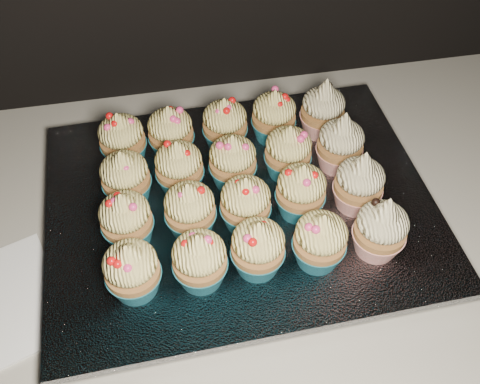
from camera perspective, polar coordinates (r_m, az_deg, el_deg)
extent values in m
cube|color=black|center=(1.17, 11.29, -15.85)|extent=(2.40, 0.60, 0.86)
cube|color=beige|center=(0.79, 16.16, -1.86)|extent=(2.44, 0.64, 0.04)
cube|color=black|center=(0.72, 0.00, -2.03)|extent=(0.47, 0.36, 0.02)
cube|color=silver|center=(0.70, 0.00, -1.16)|extent=(0.51, 0.40, 0.01)
cone|color=#1B6E83|center=(0.62, -11.11, -9.31)|extent=(0.06, 0.06, 0.03)
ellipsoid|color=#FFE880|center=(0.59, -11.66, -7.38)|extent=(0.06, 0.06, 0.04)
cone|color=#FFE880|center=(0.57, -12.01, -6.12)|extent=(0.03, 0.03, 0.02)
cone|color=#1B6E83|center=(0.62, -4.20, -8.41)|extent=(0.06, 0.06, 0.03)
ellipsoid|color=#FFE880|center=(0.59, -4.41, -6.44)|extent=(0.06, 0.06, 0.04)
cone|color=#FFE880|center=(0.57, -4.55, -5.14)|extent=(0.03, 0.03, 0.02)
cone|color=#1B6E83|center=(0.63, 1.87, -7.15)|extent=(0.06, 0.06, 0.03)
ellipsoid|color=#FFE880|center=(0.60, 1.96, -5.14)|extent=(0.06, 0.06, 0.04)
cone|color=#FFE880|center=(0.58, 2.02, -3.81)|extent=(0.03, 0.03, 0.02)
cone|color=#1B6E83|center=(0.64, 8.29, -6.32)|extent=(0.06, 0.06, 0.03)
ellipsoid|color=#FFE880|center=(0.61, 8.69, -4.30)|extent=(0.06, 0.06, 0.04)
cone|color=#FFE880|center=(0.59, 8.94, -2.98)|extent=(0.03, 0.03, 0.02)
cone|color=#AE2318|center=(0.66, 14.37, -5.10)|extent=(0.06, 0.06, 0.03)
ellipsoid|color=beige|center=(0.63, 15.02, -3.09)|extent=(0.06, 0.06, 0.04)
cone|color=beige|center=(0.61, 15.53, -1.49)|extent=(0.03, 0.03, 0.03)
cone|color=#1B6E83|center=(0.66, -11.71, -4.12)|extent=(0.06, 0.06, 0.03)
ellipsoid|color=#FFE880|center=(0.63, -12.24, -2.07)|extent=(0.06, 0.06, 0.04)
cone|color=#FFE880|center=(0.62, -12.59, -0.74)|extent=(0.03, 0.03, 0.02)
cone|color=#1B6E83|center=(0.66, -5.21, -3.14)|extent=(0.06, 0.06, 0.03)
ellipsoid|color=#FFE880|center=(0.63, -5.45, -1.04)|extent=(0.06, 0.06, 0.04)
cone|color=#FFE880|center=(0.61, -5.61, 0.33)|extent=(0.03, 0.03, 0.02)
cone|color=#1B6E83|center=(0.66, 0.57, -2.50)|extent=(0.06, 0.06, 0.03)
ellipsoid|color=#FFE880|center=(0.63, 0.60, -0.39)|extent=(0.06, 0.06, 0.04)
cone|color=#FFE880|center=(0.62, 0.62, 0.99)|extent=(0.03, 0.03, 0.02)
cone|color=#1B6E83|center=(0.68, 6.34, -1.17)|extent=(0.06, 0.06, 0.03)
ellipsoid|color=#FFE880|center=(0.65, 6.62, 0.95)|extent=(0.06, 0.06, 0.04)
cone|color=#FFE880|center=(0.64, 6.80, 2.33)|extent=(0.03, 0.03, 0.02)
cone|color=#AE2318|center=(0.70, 12.24, -0.42)|extent=(0.06, 0.06, 0.03)
ellipsoid|color=beige|center=(0.67, 12.77, 1.67)|extent=(0.06, 0.06, 0.04)
cone|color=beige|center=(0.65, 13.18, 3.32)|extent=(0.03, 0.03, 0.03)
cone|color=#1B6E83|center=(0.71, -11.81, 0.25)|extent=(0.06, 0.06, 0.03)
ellipsoid|color=#FFE880|center=(0.68, -12.30, 2.34)|extent=(0.06, 0.06, 0.04)
cone|color=#FFE880|center=(0.66, -12.63, 3.70)|extent=(0.03, 0.03, 0.02)
cone|color=#1B6E83|center=(0.71, -6.34, 1.32)|extent=(0.06, 0.06, 0.03)
ellipsoid|color=#FFE880|center=(0.68, -6.61, 3.46)|extent=(0.06, 0.06, 0.04)
cone|color=#FFE880|center=(0.66, -6.78, 4.84)|extent=(0.03, 0.03, 0.02)
cone|color=#1B6E83|center=(0.71, -0.76, 1.98)|extent=(0.06, 0.06, 0.03)
ellipsoid|color=#FFE880|center=(0.68, -0.79, 4.14)|extent=(0.06, 0.06, 0.04)
cone|color=#FFE880|center=(0.67, -0.81, 5.53)|extent=(0.03, 0.03, 0.02)
cone|color=#1B6E83|center=(0.72, 5.02, 2.96)|extent=(0.06, 0.06, 0.03)
ellipsoid|color=#FFE880|center=(0.70, 5.23, 5.11)|extent=(0.06, 0.06, 0.04)
cone|color=#FFE880|center=(0.68, 5.37, 6.49)|extent=(0.03, 0.03, 0.02)
cone|color=#AE2318|center=(0.74, 10.39, 3.70)|extent=(0.06, 0.06, 0.03)
ellipsoid|color=beige|center=(0.72, 10.81, 5.82)|extent=(0.06, 0.06, 0.04)
cone|color=beige|center=(0.70, 11.14, 7.48)|extent=(0.03, 0.03, 0.03)
cone|color=#1B6E83|center=(0.76, -12.15, 4.24)|extent=(0.06, 0.06, 0.03)
ellipsoid|color=#FFE880|center=(0.73, -12.63, 6.34)|extent=(0.06, 0.06, 0.04)
cone|color=#FFE880|center=(0.71, -12.94, 7.69)|extent=(0.03, 0.03, 0.02)
cone|color=#1B6E83|center=(0.75, -7.22, 5.03)|extent=(0.06, 0.06, 0.03)
ellipsoid|color=#FFE880|center=(0.73, -7.50, 7.17)|extent=(0.06, 0.06, 0.04)
cone|color=#FFE880|center=(0.71, -7.69, 8.54)|extent=(0.03, 0.03, 0.02)
cone|color=#1B6E83|center=(0.76, -1.58, 5.92)|extent=(0.06, 0.06, 0.03)
ellipsoid|color=#FFE880|center=(0.73, -1.65, 8.07)|extent=(0.06, 0.06, 0.04)
cone|color=#FFE880|center=(0.72, -1.69, 9.45)|extent=(0.03, 0.03, 0.02)
cone|color=#1B6E83|center=(0.77, 3.55, 6.77)|extent=(0.06, 0.06, 0.03)
ellipsoid|color=#FFE880|center=(0.75, 3.68, 8.91)|extent=(0.06, 0.06, 0.04)
cone|color=#FFE880|center=(0.73, 3.77, 10.28)|extent=(0.03, 0.03, 0.02)
cone|color=#AE2318|center=(0.79, 8.61, 7.27)|extent=(0.06, 0.06, 0.03)
ellipsoid|color=beige|center=(0.76, 8.93, 9.38)|extent=(0.06, 0.06, 0.04)
cone|color=beige|center=(0.75, 9.19, 11.02)|extent=(0.03, 0.03, 0.03)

